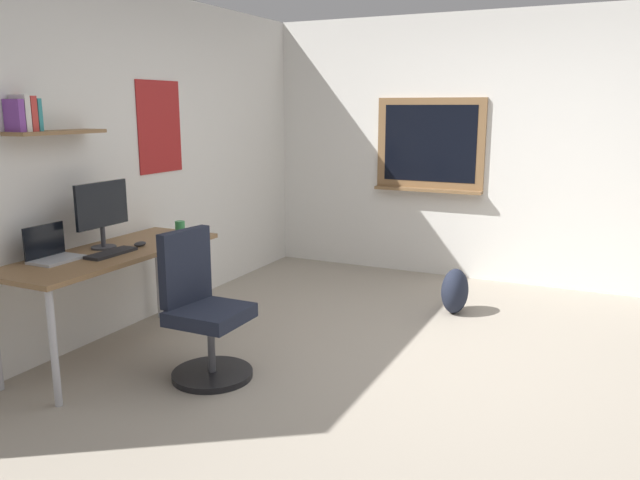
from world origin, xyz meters
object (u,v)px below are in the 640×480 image
office_chair (203,315)px  monitor_primary (102,210)px  keyboard (111,253)px  coffee_mug (180,227)px  desk (112,261)px  backpack (455,291)px  computer_mouse (140,244)px  laptop (52,252)px

office_chair → monitor_primary: (0.07, 0.87, 0.61)m
monitor_primary → office_chair: bearing=-94.7°
keyboard → coffee_mug: 0.80m
desk → office_chair: size_ratio=1.71×
coffee_mug → backpack: (1.21, -1.90, -0.60)m
keyboard → computer_mouse: (0.28, -0.00, 0.01)m
monitor_primary → computer_mouse: bearing=-48.2°
desk → office_chair: (-0.03, -0.77, -0.27)m
computer_mouse → keyboard: bearing=180.0°
desk → backpack: 2.76m
monitor_primary → computer_mouse: 0.35m
backpack → keyboard: bearing=137.3°
office_chair → coffee_mug: size_ratio=10.33×
coffee_mug → desk: bearing=177.8°
laptop → backpack: 3.15m
computer_mouse → coffee_mug: bearing=5.5°
computer_mouse → coffee_mug: coffee_mug is taller
keyboard → coffee_mug: size_ratio=4.02×
computer_mouse → monitor_primary: bearing=131.8°
laptop → monitor_primary: bearing=-6.8°
desk → coffee_mug: bearing=-2.2°
keyboard → backpack: bearing=-42.7°
desk → computer_mouse: computer_mouse is taller
desk → office_chair: 0.81m
office_chair → laptop: laptop is taller
office_chair → monitor_primary: size_ratio=2.05×
desk → keyboard: size_ratio=4.40×
desk → keyboard: bearing=-136.5°
desk → office_chair: office_chair is taller
laptop → backpack: (2.29, -2.07, -0.61)m
office_chair → computer_mouse: 0.81m
laptop → backpack: laptop is taller
coffee_mug → office_chair: bearing=-135.2°
desk → backpack: (1.92, -1.92, -0.49)m
coffee_mug → backpack: 2.33m
desk → monitor_primary: 0.36m
laptop → keyboard: 0.37m
monitor_primary → desk: bearing=-112.3°
monitor_primary → keyboard: bearing=-124.7°
computer_mouse → backpack: 2.59m
office_chair → monitor_primary: 1.06m
laptop → monitor_primary: monitor_primary is taller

